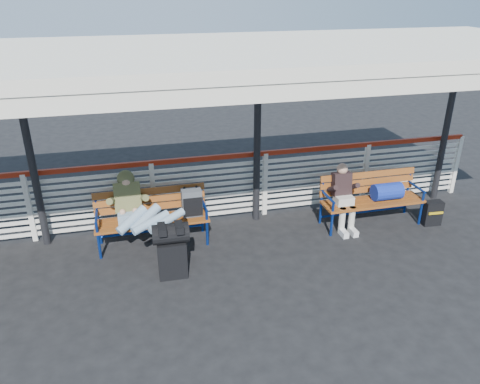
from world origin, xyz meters
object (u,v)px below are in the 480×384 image
object	(u,v)px
luggage_stack	(172,248)
bench_right	(377,193)
suitcase_side	(432,213)
bench_left	(164,209)
companion_person	(344,196)
traveler_man	(143,214)

from	to	relation	value
luggage_stack	bench_right	xyz separation A→B (m)	(3.70, 0.80, 0.11)
bench_right	suitcase_side	bearing A→B (deg)	-18.41
bench_left	suitcase_side	xyz separation A→B (m)	(4.65, -0.55, -0.37)
suitcase_side	bench_left	bearing A→B (deg)	177.03
bench_left	companion_person	world-z (taller)	companion_person
companion_person	bench_left	bearing A→B (deg)	175.25
bench_left	suitcase_side	bearing A→B (deg)	-6.76
companion_person	luggage_stack	bearing A→B (deg)	-165.66
luggage_stack	bench_right	bearing A→B (deg)	13.66
companion_person	suitcase_side	xyz separation A→B (m)	(1.60, -0.30, -0.37)
bench_right	suitcase_side	distance (m)	1.06
luggage_stack	traveler_man	bearing A→B (deg)	118.20
luggage_stack	suitcase_side	bearing A→B (deg)	7.41
bench_left	companion_person	size ratio (longest dim) A/B	1.57
traveler_man	bench_right	bearing A→B (deg)	1.56
bench_left	bench_right	xyz separation A→B (m)	(3.70, -0.24, -0.01)
companion_person	suitcase_side	distance (m)	1.67
bench_left	companion_person	bearing A→B (deg)	-4.75
suitcase_side	companion_person	bearing A→B (deg)	173.25
bench_left	suitcase_side	distance (m)	4.70
luggage_stack	bench_right	distance (m)	3.78
bench_right	traveler_man	world-z (taller)	traveler_man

